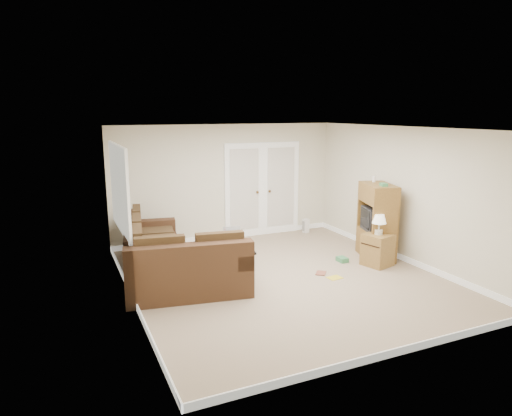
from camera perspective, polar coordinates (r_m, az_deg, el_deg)
name	(u,v)px	position (r m, az deg, el deg)	size (l,w,h in m)	color
floor	(284,278)	(7.80, 3.53, -8.78)	(5.50, 5.50, 0.00)	tan
ceiling	(286,128)	(7.30, 3.79, 9.89)	(5.00, 5.50, 0.02)	silver
wall_left	(128,221)	(6.70, -15.69, -1.54)	(0.02, 5.50, 2.50)	beige
wall_right	(405,195)	(8.87, 18.13, 1.57)	(0.02, 5.50, 2.50)	beige
wall_back	(227,182)	(9.93, -3.71, 3.20)	(5.00, 0.02, 2.50)	beige
wall_front	(401,253)	(5.25, 17.73, -5.38)	(5.00, 0.02, 2.50)	beige
baseboards	(284,276)	(7.79, 3.54, -8.44)	(5.00, 5.50, 0.10)	white
french_doors	(263,190)	(10.25, 0.84, 2.29)	(1.80, 0.05, 2.13)	white
window_left	(120,189)	(7.62, -16.67, 2.31)	(0.05, 1.92, 1.42)	white
sectional_sofa	(167,260)	(7.77, -11.03, -6.36)	(2.03, 3.13, 0.89)	#442B1A
coffee_table	(231,254)	(8.24, -3.16, -5.82)	(0.85, 1.22, 0.75)	black
tv_armoire	(377,221)	(8.98, 14.86, -1.56)	(0.74, 1.00, 1.54)	brown
side_cabinet	(378,247)	(8.61, 14.97, -4.75)	(0.55, 0.55, 0.95)	olive
space_heater	(306,226)	(10.65, 6.26, -2.22)	(0.13, 0.11, 0.32)	white
floor_magazine	(335,278)	(7.93, 9.81, -8.58)	(0.25, 0.20, 0.01)	gold
floor_greenbox	(342,259)	(8.76, 10.72, -6.34)	(0.16, 0.21, 0.08)	#3C8450
floor_book	(316,273)	(8.10, 7.53, -8.02)	(0.17, 0.23, 0.02)	brown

